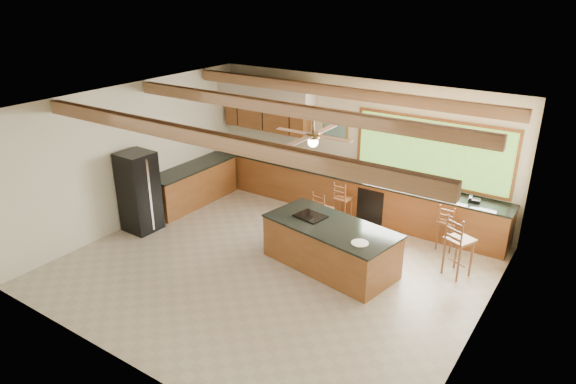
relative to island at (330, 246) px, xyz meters
The scene contains 9 objects.
ground 1.13m from the island, 144.89° to the right, with size 7.20×7.20×0.00m, color beige.
room_shell 2.06m from the island, behind, with size 7.27×6.54×3.02m.
counter_run 2.55m from the island, 131.03° to the left, with size 7.12×3.10×1.23m.
island is the anchor object (origin of this frame).
refrigerator 4.19m from the island, 167.88° to the right, with size 0.68×0.66×1.70m.
bar_stool_a 1.22m from the island, 128.49° to the left, with size 0.39×0.39×0.99m.
bar_stool_b 1.83m from the island, 112.06° to the left, with size 0.36×0.36×0.97m.
bar_stool_c 2.39m from the island, 48.99° to the left, with size 0.36×0.36×0.97m.
bar_stool_d 2.25m from the island, 24.82° to the left, with size 0.55×0.56×1.18m.
Camera 1 is at (4.82, -6.71, 4.92)m, focal length 32.00 mm.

